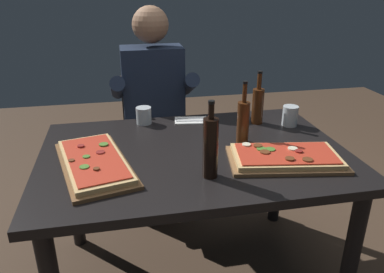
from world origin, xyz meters
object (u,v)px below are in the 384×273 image
at_px(wine_bottle_dark, 211,147).
at_px(vinegar_bottle_green, 258,104).
at_px(pizza_rectangular_left, 94,162).
at_px(oil_bottle_amber, 243,121).
at_px(tumbler_near_camera, 290,117).
at_px(diner_chair, 154,133).
at_px(dining_table, 194,169).
at_px(tumbler_far_side, 144,116).
at_px(seated_diner, 154,103).
at_px(pizza_rectangular_front, 285,157).

xyz_separation_m(wine_bottle_dark, vinegar_bottle_green, (0.40, 0.53, -0.02)).
bearing_deg(pizza_rectangular_left, oil_bottle_amber, 9.82).
xyz_separation_m(tumbler_near_camera, diner_chair, (-0.68, 0.64, -0.30)).
bearing_deg(pizza_rectangular_left, dining_table, 8.95).
distance_m(wine_bottle_dark, diner_chair, 1.18).
xyz_separation_m(pizza_rectangular_left, tumbler_near_camera, (1.02, 0.29, 0.03)).
xyz_separation_m(tumbler_near_camera, tumbler_far_side, (-0.77, 0.18, -0.01)).
xyz_separation_m(wine_bottle_dark, diner_chair, (-0.12, 1.11, -0.38)).
bearing_deg(pizza_rectangular_left, seated_diner, 67.18).
relative_size(pizza_rectangular_front, tumbler_near_camera, 4.88).
xyz_separation_m(vinegar_bottle_green, tumbler_near_camera, (0.16, -0.07, -0.06)).
xyz_separation_m(dining_table, pizza_rectangular_left, (-0.45, -0.07, 0.11)).
height_order(oil_bottle_amber, tumbler_far_side, oil_bottle_amber).
distance_m(vinegar_bottle_green, tumbler_near_camera, 0.18).
distance_m(dining_table, pizza_rectangular_left, 0.47).
xyz_separation_m(oil_bottle_amber, seated_diner, (-0.35, 0.69, -0.11)).
xyz_separation_m(tumbler_far_side, diner_chair, (0.09, 0.46, -0.29)).
height_order(pizza_rectangular_left, wine_bottle_dark, wine_bottle_dark).
bearing_deg(vinegar_bottle_green, dining_table, -145.26).
distance_m(dining_table, seated_diner, 0.75).
bearing_deg(wine_bottle_dark, pizza_rectangular_left, 158.52).
relative_size(wine_bottle_dark, seated_diner, 0.24).
height_order(pizza_rectangular_front, oil_bottle_amber, oil_bottle_amber).
height_order(pizza_rectangular_left, tumbler_near_camera, tumbler_near_camera).
distance_m(oil_bottle_amber, seated_diner, 0.78).
relative_size(pizza_rectangular_left, tumbler_far_side, 6.44).
bearing_deg(dining_table, oil_bottle_amber, 11.37).
height_order(oil_bottle_amber, tumbler_near_camera, oil_bottle_amber).
distance_m(pizza_rectangular_left, tumbler_near_camera, 1.06).
relative_size(oil_bottle_amber, tumbler_far_side, 3.31).
xyz_separation_m(oil_bottle_amber, tumbler_near_camera, (0.32, 0.17, -0.06)).
xyz_separation_m(tumbler_far_side, seated_diner, (0.09, 0.34, -0.04)).
bearing_deg(wine_bottle_dark, oil_bottle_amber, 51.99).
height_order(pizza_rectangular_front, tumbler_near_camera, tumbler_near_camera).
bearing_deg(pizza_rectangular_front, dining_table, 152.90).
bearing_deg(diner_chair, pizza_rectangular_left, -110.11).
bearing_deg(diner_chair, tumbler_far_side, -101.31).
relative_size(vinegar_bottle_green, tumbler_near_camera, 2.68).
bearing_deg(vinegar_bottle_green, pizza_rectangular_front, -95.34).
xyz_separation_m(pizza_rectangular_front, seated_diner, (-0.47, 0.92, -0.02)).
distance_m(wine_bottle_dark, tumbler_near_camera, 0.73).
bearing_deg(vinegar_bottle_green, seated_diner, 138.86).
xyz_separation_m(dining_table, vinegar_bottle_green, (0.41, 0.28, 0.20)).
xyz_separation_m(pizza_rectangular_front, tumbler_near_camera, (0.20, 0.40, 0.03)).
relative_size(dining_table, seated_diner, 1.05).
xyz_separation_m(dining_table, tumbler_near_camera, (0.57, 0.22, 0.14)).
distance_m(pizza_rectangular_left, seated_diner, 0.87).
distance_m(pizza_rectangular_front, seated_diner, 1.04).
height_order(wine_bottle_dark, tumbler_far_side, wine_bottle_dark).
relative_size(wine_bottle_dark, oil_bottle_amber, 1.05).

